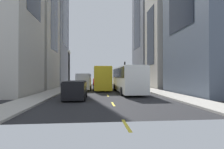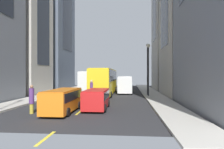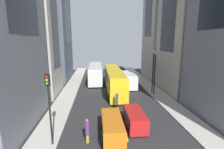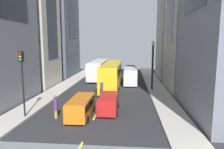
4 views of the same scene
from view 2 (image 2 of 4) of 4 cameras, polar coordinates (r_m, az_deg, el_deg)
The scene contains 23 objects.
ground_plane at distance 29.77m, azimuth -2.37°, elevation -5.49°, with size 40.71×40.71×0.00m, color #28282B.
sidewalk_west at distance 31.43m, azimuth -15.27°, elevation -5.07°, with size 2.62×44.00×0.15m, color #B2ADA3.
sidewalk_east at distance 29.73m, azimuth 11.30°, elevation -5.36°, with size 2.62×44.00×0.15m, color #B2ADA3.
lane_stripe_0 at distance 9.61m, azimuth -18.87°, elevation -17.30°, with size 0.16×2.00×0.01m, color yellow.
lane_stripe_1 at distance 15.14m, azimuth -9.56°, elevation -10.87°, with size 0.16×2.00×0.01m, color yellow.
lane_stripe_2 at distance 20.93m, azimuth -5.46°, elevation -7.83°, with size 0.16×2.00×0.01m, color yellow.
lane_stripe_3 at distance 26.81m, azimuth -3.17°, elevation -6.09°, with size 0.16×2.00×0.01m, color yellow.
lane_stripe_4 at distance 32.74m, azimuth -1.71°, elevation -4.98°, with size 0.16×2.00×0.01m, color yellow.
lane_stripe_5 at distance 38.69m, azimuth -0.71°, elevation -4.21°, with size 0.16×2.00×0.01m, color yellow.
lane_stripe_6 at distance 44.65m, azimuth 0.03°, elevation -3.64°, with size 0.16×2.00×0.01m, color yellow.
lane_stripe_7 at distance 50.62m, azimuth 0.59°, elevation -3.21°, with size 0.16×2.00×0.01m, color yellow.
building_west_1 at distance 32.78m, azimuth -27.49°, elevation 11.50°, with size 9.92×7.19×18.78m.
building_west_2 at distance 44.41m, azimuth -19.42°, elevation 18.74°, with size 10.09×10.62×34.23m.
city_bus_white at distance 35.71m, azimuth -5.71°, elevation -1.35°, with size 2.80×11.78×3.35m.
streetcar_yellow at distance 28.14m, azimuth -2.03°, elevation -1.48°, with size 2.70×13.81×3.59m.
delivery_van_white at distance 29.95m, azimuth 3.87°, elevation -2.55°, with size 2.25×6.13×2.58m.
car_orange_0 at distance 15.19m, azimuth -14.29°, elevation -6.96°, with size 1.91×4.78×1.73m.
car_black_1 at distance 41.29m, azimuth 4.22°, elevation -2.52°, with size 2.06×4.48×1.74m.
car_red_2 at distance 16.08m, azimuth -4.56°, elevation -6.80°, with size 1.87×4.09×1.62m.
pedestrian_walking_far at distance 20.39m, azimuth -6.06°, elevation -4.58°, with size 0.31×0.31×2.28m.
pedestrian_waiting_curb at distance 15.40m, azimuth -22.58°, elevation -6.54°, with size 0.36×0.36×2.10m.
streetlamp_near at distance 25.05m, azimuth 10.63°, elevation 3.11°, with size 0.44×0.44×6.57m.
streetlamp_far at distance 25.95m, azimuth 10.43°, elevation 3.25°, with size 0.44×0.44×6.78m.
Camera 2 is at (3.68, -29.41, 2.87)m, focal length 31.08 mm.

